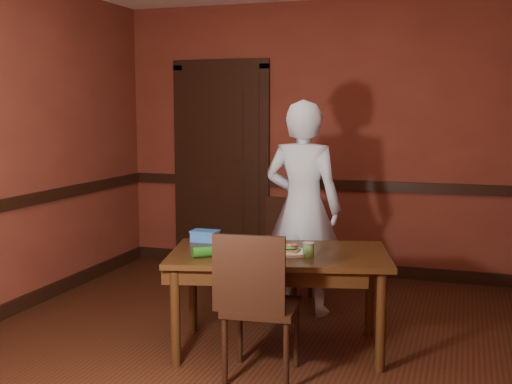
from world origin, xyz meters
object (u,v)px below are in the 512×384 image
Objects in this scene: dining_table at (279,301)px; chair_far at (284,251)px; sauce_jar at (308,249)px; cheese_saucer at (225,244)px; person at (303,208)px; sandwich_plate at (290,251)px; chair_near at (262,304)px; food_tub at (205,236)px.

dining_table is 1.67× the size of chair_far.
cheese_saucer is (-0.62, 0.09, -0.02)m from sauce_jar.
sauce_jar is (0.22, -0.06, 0.39)m from dining_table.
person is 6.59× the size of sandwich_plate.
person is (-0.05, 0.85, 0.52)m from dining_table.
sauce_jar is at bearing -30.08° from dining_table.
dining_table is 0.48m from chair_near.
dining_table is 1.58× the size of chair_near.
sandwich_plate is 0.72m from food_tub.
food_tub is at bearing 164.62° from sauce_jar.
sandwich_plate is at bearing 103.05° from person.
cheese_saucer is (-0.43, 0.49, 0.24)m from chair_near.
sauce_jar is (0.27, -0.92, -0.13)m from person.
chair_far is 1.61m from chair_near.
chair_near is 0.54× the size of person.
chair_far reaches higher than sauce_jar.
food_tub is at bearing -100.85° from chair_far.
dining_table is 8.17× the size of cheese_saucer.
sauce_jar is at bearing -58.73° from chair_far.
chair_far is at bearing 83.46° from cheese_saucer.
chair_far is 3.35× the size of sandwich_plate.
chair_far reaches higher than cheese_saucer.
person reaches higher than chair_near.
chair_far is (-0.28, 1.12, 0.09)m from dining_table.
sauce_jar reaches higher than dining_table.
sauce_jar is at bearing -8.45° from cheese_saucer.
chair_near is at bearing -101.05° from dining_table.
person is 0.91m from cheese_saucer.
person is at bearing 79.19° from dining_table.
sandwich_plate is 2.86× the size of sauce_jar.
chair_far is 0.51× the size of person.
dining_table is at bearing 164.09° from sauce_jar.
dining_table is 0.54m from cheese_saucer.
dining_table is 0.85× the size of person.
dining_table is at bearing -14.93° from food_tub.
chair_far reaches higher than sandwich_plate.
sandwich_plate is at bearing -15.27° from food_tub.
chair_far is at bearing -45.01° from person.
food_tub reaches higher than dining_table.
sandwich_plate reaches higher than cheese_saucer.
sandwich_plate is (0.08, -0.03, 0.36)m from dining_table.
chair_far is at bearing 70.90° from food_tub.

